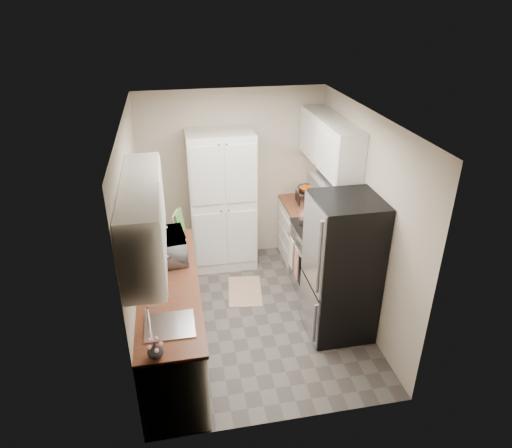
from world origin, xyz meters
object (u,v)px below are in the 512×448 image
at_px(refrigerator, 342,268).
at_px(toaster_oven, 307,197).
at_px(pantry_cabinet, 222,202).
at_px(wine_bottle, 162,235).
at_px(microwave, 169,247).
at_px(electric_range, 321,259).

distance_m(refrigerator, toaster_oven, 1.62).
xyz_separation_m(pantry_cabinet, wine_bottle, (-0.83, -0.98, 0.07)).
distance_m(pantry_cabinet, toaster_oven, 1.20).
bearing_deg(pantry_cabinet, microwave, -120.88).
xyz_separation_m(refrigerator, microwave, (-1.90, 0.46, 0.22)).
bearing_deg(microwave, pantry_cabinet, -37.57).
distance_m(pantry_cabinet, microwave, 1.48).
xyz_separation_m(pantry_cabinet, toaster_oven, (1.20, -0.12, 0.02)).
xyz_separation_m(pantry_cabinet, refrigerator, (1.14, -1.73, -0.15)).
xyz_separation_m(refrigerator, wine_bottle, (-1.97, 0.75, 0.22)).
bearing_deg(wine_bottle, refrigerator, -20.81).
bearing_deg(wine_bottle, microwave, -76.00).
bearing_deg(refrigerator, microwave, 166.39).
xyz_separation_m(pantry_cabinet, microwave, (-0.76, -1.27, 0.07)).
relative_size(electric_range, microwave, 2.08).
height_order(electric_range, microwave, microwave).
relative_size(electric_range, toaster_oven, 3.36).
bearing_deg(toaster_oven, pantry_cabinet, 177.27).
bearing_deg(toaster_oven, electric_range, -88.66).
height_order(refrigerator, microwave, refrigerator).
xyz_separation_m(electric_range, refrigerator, (-0.03, -0.80, 0.37)).
bearing_deg(toaster_oven, microwave, -146.70).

